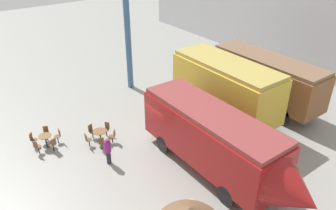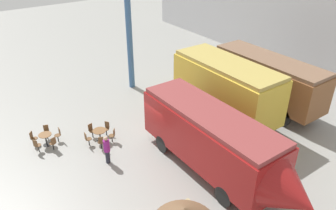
% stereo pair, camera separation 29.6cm
% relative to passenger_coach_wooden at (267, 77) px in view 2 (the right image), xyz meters
% --- Properties ---
extents(ground_plane, '(80.00, 80.00, 0.00)m').
position_rel_passenger_coach_wooden_xyz_m(ground_plane, '(-0.73, -8.15, -2.12)').
color(ground_plane, gray).
extents(backdrop_wall, '(44.00, 0.15, 9.00)m').
position_rel_passenger_coach_wooden_xyz_m(backdrop_wall, '(-0.73, 7.07, 2.38)').
color(backdrop_wall, silver).
rests_on(backdrop_wall, ground_plane).
extents(passenger_coach_wooden, '(8.00, 2.48, 3.51)m').
position_rel_passenger_coach_wooden_xyz_m(passenger_coach_wooden, '(0.00, 0.00, 0.00)').
color(passenger_coach_wooden, brown).
rests_on(passenger_coach_wooden, ground_plane).
extents(passenger_coach_vintage, '(7.23, 2.78, 3.93)m').
position_rel_passenger_coach_wooden_xyz_m(passenger_coach_vintage, '(-0.32, -3.59, 0.21)').
color(passenger_coach_vintage, gold).
rests_on(passenger_coach_vintage, ground_plane).
extents(streamlined_locomotive, '(9.97, 2.54, 3.34)m').
position_rel_passenger_coach_wooden_xyz_m(streamlined_locomotive, '(3.48, -7.68, -0.17)').
color(streamlined_locomotive, maroon).
rests_on(streamlined_locomotive, ground_plane).
extents(cafe_table_near, '(0.79, 0.79, 0.77)m').
position_rel_passenger_coach_wooden_xyz_m(cafe_table_near, '(-2.60, -11.27, -1.54)').
color(cafe_table_near, black).
rests_on(cafe_table_near, ground_plane).
extents(cafe_table_mid, '(0.73, 0.73, 0.74)m').
position_rel_passenger_coach_wooden_xyz_m(cafe_table_mid, '(-4.06, -13.95, -1.58)').
color(cafe_table_mid, black).
rests_on(cafe_table_mid, ground_plane).
extents(cafe_chair_0, '(0.38, 0.36, 0.87)m').
position_rel_passenger_coach_wooden_xyz_m(cafe_chair_0, '(-3.34, -11.47, -1.62)').
color(cafe_chair_0, black).
rests_on(cafe_chair_0, ground_plane).
extents(cafe_chair_1, '(0.36, 0.36, 0.87)m').
position_rel_passenger_coach_wooden_xyz_m(cafe_chair_1, '(-2.63, -12.03, -1.62)').
color(cafe_chair_1, black).
rests_on(cafe_chair_1, ground_plane).
extents(cafe_chair_2, '(0.39, 0.38, 0.87)m').
position_rel_passenger_coach_wooden_xyz_m(cafe_chair_2, '(-1.88, -11.54, -1.62)').
color(cafe_chair_2, black).
rests_on(cafe_chair_2, ground_plane).
extents(cafe_chair_3, '(0.40, 0.41, 0.87)m').
position_rel_passenger_coach_wooden_xyz_m(cafe_chair_3, '(-2.12, -10.67, -1.62)').
color(cafe_chair_3, black).
rests_on(cafe_chair_3, ground_plane).
extents(cafe_chair_4, '(0.40, 0.40, 0.87)m').
position_rel_passenger_coach_wooden_xyz_m(cafe_chair_4, '(-3.02, -10.63, -1.62)').
color(cafe_chair_4, black).
rests_on(cafe_chair_4, ground_plane).
extents(cafe_chair_5, '(0.40, 0.40, 0.87)m').
position_rel_passenger_coach_wooden_xyz_m(cafe_chair_5, '(-3.66, -14.57, -1.62)').
color(cafe_chair_5, black).
rests_on(cafe_chair_5, ground_plane).
extents(cafe_chair_6, '(0.38, 0.36, 0.87)m').
position_rel_passenger_coach_wooden_xyz_m(cafe_chair_6, '(-3.35, -13.76, -1.62)').
color(cafe_chair_6, black).
rests_on(cafe_chair_6, ground_plane).
extents(cafe_chair_7, '(0.36, 0.36, 0.87)m').
position_rel_passenger_coach_wooden_xyz_m(cafe_chair_7, '(-4.03, -13.22, -1.62)').
color(cafe_chair_7, black).
rests_on(cafe_chair_7, ground_plane).
extents(cafe_chair_8, '(0.39, 0.38, 0.87)m').
position_rel_passenger_coach_wooden_xyz_m(cafe_chair_8, '(-4.75, -13.69, -1.62)').
color(cafe_chair_8, black).
rests_on(cafe_chair_8, ground_plane).
extents(cafe_chair_9, '(0.40, 0.41, 0.87)m').
position_rel_passenger_coach_wooden_xyz_m(cafe_chair_9, '(-4.52, -14.53, -1.62)').
color(cafe_chair_9, black).
rests_on(cafe_chair_9, ground_plane).
extents(visitor_person, '(0.34, 0.34, 1.65)m').
position_rel_passenger_coach_wooden_xyz_m(visitor_person, '(-0.60, -11.76, -1.23)').
color(visitor_person, '#262633').
rests_on(visitor_person, ground_plane).
extents(support_pillar, '(0.44, 0.44, 8.00)m').
position_rel_passenger_coach_wooden_xyz_m(support_pillar, '(-7.98, -6.03, 1.88)').
color(support_pillar, '#386093').
rests_on(support_pillar, ground_plane).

